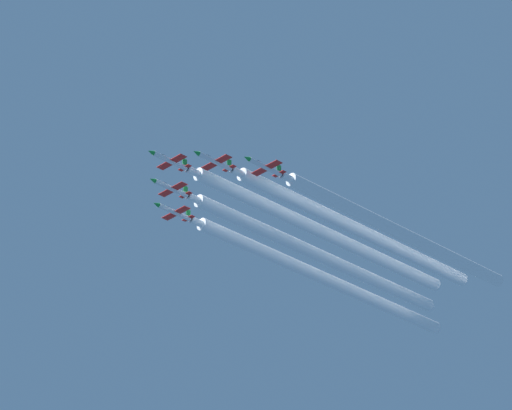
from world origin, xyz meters
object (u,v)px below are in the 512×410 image
Objects in this scene: jet_outer_left at (264,166)px; jet_left_wingman at (214,161)px; jet_outer_right at (173,212)px; jet_right_wingman at (170,188)px; jet_lead at (169,160)px.

jet_left_wingman is at bearing 48.96° from jet_outer_left.
jet_outer_right is at bearing 0.51° from jet_outer_left.
jet_right_wingman reaches higher than jet_outer_left.
jet_left_wingman is 1.00× the size of jet_outer_right.
jet_right_wingman is at bearing -42.85° from jet_lead.
jet_left_wingman reaches higher than jet_outer_right.
jet_left_wingman is (-7.26, -6.54, -0.52)m from jet_lead.
jet_right_wingman is 10.44m from jet_outer_right.
jet_lead reaches higher than jet_outer_right.
jet_lead is 10.44m from jet_right_wingman.
jet_outer_left is 1.00× the size of jet_outer_right.
jet_right_wingman is (14.88, -0.53, -0.45)m from jet_left_wingman.
jet_outer_right is (7.34, -7.42, -0.34)m from jet_right_wingman.
jet_left_wingman is at bearing -137.95° from jet_lead.
jet_outer_left is at bearing -160.77° from jet_right_wingman.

